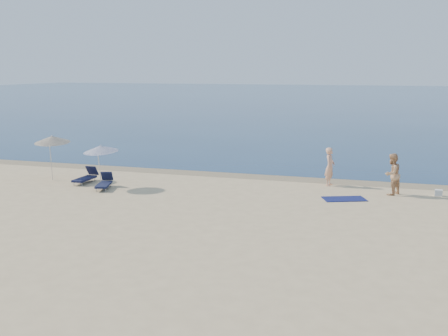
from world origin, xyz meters
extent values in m
cube|color=#0C274C|center=(0.00, 100.00, 0.00)|extent=(240.00, 160.00, 0.01)
cube|color=#847254|center=(0.00, 19.40, 0.00)|extent=(240.00, 1.60, 0.00)
imported|color=#E19F7E|center=(2.58, 18.29, 0.93)|extent=(0.54, 0.74, 1.86)
imported|color=tan|center=(5.50, 17.07, 0.94)|extent=(1.09, 1.16, 1.89)
cube|color=#0E1346|center=(3.57, 15.52, 0.02)|extent=(2.06, 1.62, 0.03)
cube|color=silver|center=(7.53, 17.43, 0.14)|extent=(0.34, 0.29, 0.28)
cylinder|color=silver|center=(-7.78, 14.39, 0.92)|extent=(0.10, 0.21, 1.93)
cone|color=white|center=(-7.78, 14.56, 1.87)|extent=(2.11, 2.12, 0.45)
sphere|color=silver|center=(-7.78, 14.56, 2.04)|extent=(0.06, 0.06, 0.06)
cylinder|color=silver|center=(-11.07, 15.29, 1.02)|extent=(0.09, 0.24, 2.14)
cone|color=beige|center=(-11.07, 15.49, 2.08)|extent=(2.16, 2.18, 0.50)
sphere|color=silver|center=(-11.07, 15.49, 2.27)|extent=(0.06, 0.06, 0.06)
cube|color=#15183A|center=(-9.09, 15.14, 0.22)|extent=(0.57, 1.53, 0.10)
cube|color=#15183A|center=(-9.10, 15.90, 0.51)|extent=(0.56, 0.38, 0.49)
cylinder|color=#A5A5AD|center=(-8.87, 15.14, 0.11)|extent=(0.03, 0.03, 0.22)
cube|color=#141A38|center=(-7.50, 14.22, 0.22)|extent=(0.94, 1.56, 0.10)
cube|color=#141A38|center=(-7.71, 14.93, 0.49)|extent=(0.62, 0.50, 0.48)
cylinder|color=#A5A5AD|center=(-7.29, 14.28, 0.11)|extent=(0.03, 0.03, 0.22)
camera|label=1|loc=(5.72, -8.82, 5.66)|focal=45.00mm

